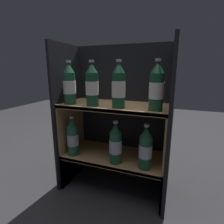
% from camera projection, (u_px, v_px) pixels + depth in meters
% --- Properties ---
extents(ground_plane, '(6.00, 6.00, 0.00)m').
position_uv_depth(ground_plane, '(106.00, 201.00, 1.11)').
color(ground_plane, '#2D2D30').
extents(fridge_back_wall, '(0.71, 0.02, 0.98)m').
position_uv_depth(fridge_back_wall, '(122.00, 114.00, 1.29)').
color(fridge_back_wall, black).
rests_on(fridge_back_wall, ground_plane).
extents(fridge_side_left, '(0.02, 0.36, 0.98)m').
position_uv_depth(fridge_side_left, '(69.00, 116.00, 1.26)').
color(fridge_side_left, black).
rests_on(fridge_side_left, ground_plane).
extents(fridge_side_right, '(0.02, 0.36, 0.98)m').
position_uv_depth(fridge_side_right, '(170.00, 126.00, 1.02)').
color(fridge_side_right, black).
rests_on(fridge_side_right, ground_plane).
extents(shelf_lower, '(0.67, 0.32, 0.25)m').
position_uv_depth(shelf_lower, '(114.00, 161.00, 1.20)').
color(shelf_lower, tan).
rests_on(shelf_lower, ground_plane).
extents(shelf_upper, '(0.67, 0.32, 0.60)m').
position_uv_depth(shelf_upper, '(114.00, 129.00, 1.14)').
color(shelf_upper, tan).
rests_on(shelf_upper, ground_plane).
extents(bottle_upper_front_0, '(0.08, 0.08, 0.27)m').
position_uv_depth(bottle_upper_front_0, '(69.00, 85.00, 1.09)').
color(bottle_upper_front_0, '#1E5638').
rests_on(bottle_upper_front_0, shelf_upper).
extents(bottle_upper_front_1, '(0.08, 0.08, 0.27)m').
position_uv_depth(bottle_upper_front_1, '(92.00, 86.00, 1.04)').
color(bottle_upper_front_1, '#194C2D').
rests_on(bottle_upper_front_1, shelf_upper).
extents(bottle_upper_front_2, '(0.08, 0.08, 0.27)m').
position_uv_depth(bottle_upper_front_2, '(119.00, 87.00, 0.98)').
color(bottle_upper_front_2, '#194C2D').
rests_on(bottle_upper_front_2, shelf_upper).
extents(bottle_upper_front_3, '(0.08, 0.08, 0.27)m').
position_uv_depth(bottle_upper_front_3, '(157.00, 88.00, 0.91)').
color(bottle_upper_front_3, '#194C2D').
rests_on(bottle_upper_front_3, shelf_upper).
extents(bottle_lower_front_0, '(0.08, 0.08, 0.27)m').
position_uv_depth(bottle_lower_front_0, '(73.00, 137.00, 1.17)').
color(bottle_lower_front_0, '#1E5638').
rests_on(bottle_lower_front_0, shelf_lower).
extents(bottle_lower_front_1, '(0.08, 0.08, 0.27)m').
position_uv_depth(bottle_lower_front_1, '(116.00, 144.00, 1.07)').
color(bottle_lower_front_1, '#194C2D').
rests_on(bottle_lower_front_1, shelf_lower).
extents(bottle_lower_front_2, '(0.08, 0.08, 0.27)m').
position_uv_depth(bottle_lower_front_2, '(146.00, 149.00, 1.00)').
color(bottle_lower_front_2, '#194C2D').
rests_on(bottle_lower_front_2, shelf_lower).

